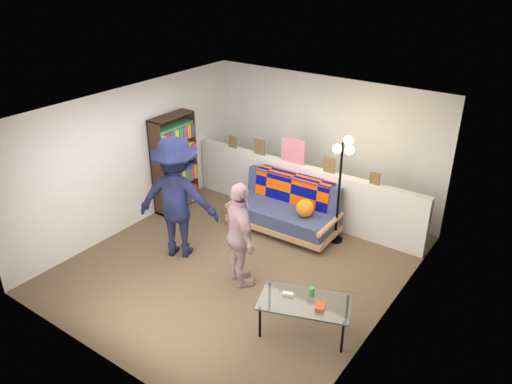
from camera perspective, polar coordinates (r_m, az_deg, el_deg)
ground at (r=7.71m, az=-1.73°, el=-8.11°), size 5.00×5.00×0.00m
room_shell at (r=7.26m, az=0.33°, el=4.61°), size 4.60×5.05×2.45m
half_wall_ledge at (r=8.77m, az=5.29°, el=0.05°), size 4.45×0.15×1.00m
ledge_decor at (r=8.58m, az=4.10°, el=4.45°), size 2.97×0.02×0.45m
futon_sofa at (r=8.42m, az=3.43°, el=-2.04°), size 1.86×0.94×0.79m
bookshelf at (r=9.08m, az=-9.27°, el=2.97°), size 0.29×0.88×1.76m
coffee_table at (r=6.26m, az=5.67°, el=-12.50°), size 1.26×0.96×0.58m
floor_lamp at (r=7.81m, az=9.84°, el=2.58°), size 0.40×0.32×1.79m
person_left at (r=7.58m, az=-9.01°, el=-0.69°), size 1.42×1.16×1.92m
person_right at (r=6.87m, az=-1.83°, el=-5.00°), size 0.97×0.82×1.56m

